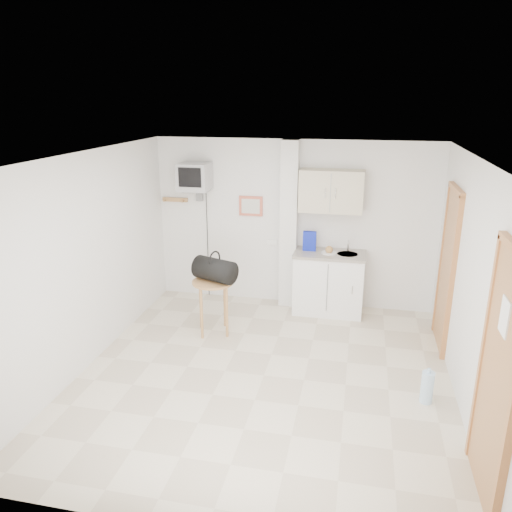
% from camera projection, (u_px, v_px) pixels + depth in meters
% --- Properties ---
extents(ground, '(4.50, 4.50, 0.00)m').
position_uv_depth(ground, '(264.00, 375.00, 5.77)').
color(ground, beige).
rests_on(ground, ground).
extents(room_envelope, '(4.24, 4.54, 2.55)m').
position_uv_depth(room_envelope, '(288.00, 247.00, 5.33)').
color(room_envelope, white).
rests_on(room_envelope, ground).
extents(kitchenette, '(1.03, 0.58, 2.10)m').
position_uv_depth(kitchenette, '(329.00, 260.00, 7.27)').
color(kitchenette, white).
rests_on(kitchenette, ground).
extents(crt_television, '(0.44, 0.45, 2.15)m').
position_uv_depth(crt_television, '(195.00, 178.00, 7.35)').
color(crt_television, slate).
rests_on(crt_television, ground).
extents(round_table, '(0.55, 0.55, 0.74)m').
position_uv_depth(round_table, '(213.00, 290.00, 6.65)').
color(round_table, '#AD8344').
rests_on(round_table, ground).
extents(duffel_bag, '(0.63, 0.49, 0.41)m').
position_uv_depth(duffel_bag, '(215.00, 270.00, 6.57)').
color(duffel_bag, black).
rests_on(duffel_bag, round_table).
extents(water_bottle, '(0.13, 0.13, 0.40)m').
position_uv_depth(water_bottle, '(427.00, 387.00, 5.22)').
color(water_bottle, '#B0D4F3').
rests_on(water_bottle, ground).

